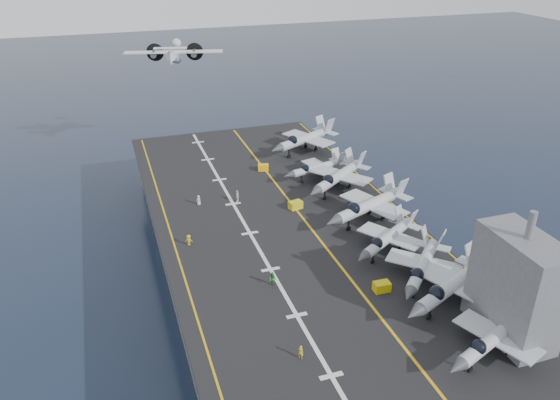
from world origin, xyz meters
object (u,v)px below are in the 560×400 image
object	(u,v)px
island_superstructure	(519,275)
fighter_jet_0	(494,337)
tow_cart_a	(382,287)
transport_plane	(174,58)

from	to	relation	value
island_superstructure	fighter_jet_0	distance (m)	7.00
island_superstructure	tow_cart_a	distance (m)	16.21
island_superstructure	transport_plane	distance (m)	87.26
tow_cart_a	transport_plane	size ratio (longest dim) A/B	0.09
island_superstructure	fighter_jet_0	bearing A→B (deg)	-148.21
island_superstructure	tow_cart_a	world-z (taller)	island_superstructure
fighter_jet_0	transport_plane	distance (m)	89.30
tow_cart_a	transport_plane	xyz separation A→B (m)	(-13.08, 72.76, 14.20)
transport_plane	fighter_jet_0	bearing A→B (deg)	-77.91
fighter_jet_0	transport_plane	bearing A→B (deg)	102.09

